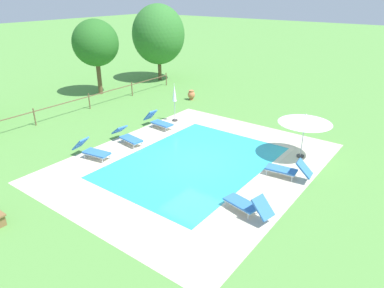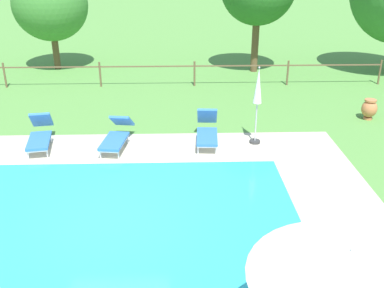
{
  "view_description": "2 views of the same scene",
  "coord_description": "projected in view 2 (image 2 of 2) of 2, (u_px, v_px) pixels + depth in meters",
  "views": [
    {
      "loc": [
        -11.72,
        -8.69,
        7.38
      ],
      "look_at": [
        0.54,
        0.5,
        0.6
      ],
      "focal_mm": 32.73,
      "sensor_mm": 36.0,
      "label": 1
    },
    {
      "loc": [
        1.53,
        -7.95,
        5.36
      ],
      "look_at": [
        1.86,
        2.28,
        0.86
      ],
      "focal_mm": 41.71,
      "sensor_mm": 36.0,
      "label": 2
    }
  ],
  "objects": [
    {
      "name": "sun_lounger_north_far",
      "position": [
        117.0,
        135.0,
        12.96
      ],
      "size": [
        0.86,
        2.07,
        0.83
      ],
      "color": "#3370BC",
      "rests_on": "ground"
    },
    {
      "name": "patio_umbrella_open_foreground",
      "position": [
        350.0,
        265.0,
        5.26
      ],
      "size": [
        2.46,
        2.46,
        2.18
      ],
      "color": "#383838",
      "rests_on": "ground"
    },
    {
      "name": "swimming_pool_water",
      "position": [
        108.0,
        226.0,
        9.38
      ],
      "size": [
        8.25,
        5.94,
        0.01
      ],
      "primitive_type": "cube",
      "color": "#2DB7C6",
      "rests_on": "ground"
    },
    {
      "name": "sun_lounger_south_near_corner",
      "position": [
        40.0,
        135.0,
        12.97
      ],
      "size": [
        0.91,
        2.01,
        0.92
      ],
      "color": "#3370BC",
      "rests_on": "ground"
    },
    {
      "name": "pool_coping_rim",
      "position": [
        108.0,
        226.0,
        9.38
      ],
      "size": [
        8.73,
        6.42,
        0.01
      ],
      "color": "beige",
      "rests_on": "ground"
    },
    {
      "name": "tree_far_west",
      "position": [
        50.0,
        5.0,
        20.47
      ],
      "size": [
        3.42,
        3.42,
        4.63
      ],
      "color": "brown",
      "rests_on": "ground"
    },
    {
      "name": "pool_deck_paving",
      "position": [
        108.0,
        226.0,
        9.38
      ],
      "size": [
        12.42,
        10.11,
        0.01
      ],
      "primitive_type": "cube",
      "color": "beige",
      "rests_on": "ground"
    },
    {
      "name": "sun_lounger_north_near_steps",
      "position": [
        207.0,
        131.0,
        13.24
      ],
      "size": [
        0.71,
        1.94,
        0.95
      ],
      "color": "#3370BC",
      "rests_on": "ground"
    },
    {
      "name": "ground_plane",
      "position": [
        108.0,
        226.0,
        9.39
      ],
      "size": [
        160.0,
        160.0,
        0.0
      ],
      "primitive_type": "plane",
      "color": "#599342"
    },
    {
      "name": "terracotta_urn_near_fence",
      "position": [
        369.0,
        109.0,
        15.09
      ],
      "size": [
        0.52,
        0.52,
        0.71
      ],
      "color": "#C67547",
      "rests_on": "ground"
    },
    {
      "name": "perimeter_fence",
      "position": [
        147.0,
        70.0,
        18.6
      ],
      "size": [
        19.83,
        0.08,
        1.05
      ],
      "color": "brown",
      "rests_on": "ground"
    },
    {
      "name": "patio_umbrella_closed_row_west",
      "position": [
        258.0,
        94.0,
        12.77
      ],
      "size": [
        0.32,
        0.32,
        2.33
      ],
      "color": "#383838",
      "rests_on": "ground"
    }
  ]
}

